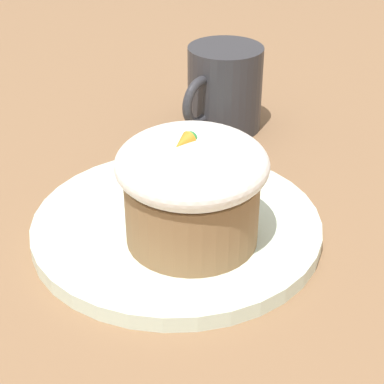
{
  "coord_description": "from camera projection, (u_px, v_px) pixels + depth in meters",
  "views": [
    {
      "loc": [
        0.32,
        0.25,
        0.28
      ],
      "look_at": [
        0.01,
        0.02,
        0.05
      ],
      "focal_mm": 60.0,
      "sensor_mm": 36.0,
      "label": 1
    }
  ],
  "objects": [
    {
      "name": "carrot_cake",
      "position": [
        192.0,
        186.0,
        0.44
      ],
      "size": [
        0.11,
        0.11,
        0.09
      ],
      "color": "olive",
      "rests_on": "dessert_plate"
    },
    {
      "name": "dessert_plate",
      "position": [
        177.0,
        226.0,
        0.49
      ],
      "size": [
        0.22,
        0.22,
        0.01
      ],
      "color": "silver",
      "rests_on": "ground_plane"
    },
    {
      "name": "spoon",
      "position": [
        182.0,
        205.0,
        0.5
      ],
      "size": [
        0.08,
        0.11,
        0.01
      ],
      "color": "silver",
      "rests_on": "dessert_plate"
    },
    {
      "name": "ground_plane",
      "position": [
        177.0,
        232.0,
        0.49
      ],
      "size": [
        4.0,
        4.0,
        0.0
      ],
      "primitive_type": "plane",
      "color": "#846042"
    },
    {
      "name": "coffee_cup",
      "position": [
        224.0,
        89.0,
        0.63
      ],
      "size": [
        0.1,
        0.07,
        0.08
      ],
      "color": "#2D2D33",
      "rests_on": "ground_plane"
    }
  ]
}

